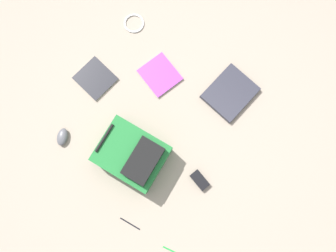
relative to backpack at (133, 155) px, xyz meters
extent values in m
plane|color=gray|center=(0.24, -0.02, -0.09)|extent=(4.11, 4.11, 0.00)
cube|color=#1E662D|center=(0.00, 0.01, -0.01)|extent=(0.36, 0.42, 0.16)
cube|color=black|center=(0.01, -0.08, 0.10)|extent=(0.26, 0.18, 0.05)
cylinder|color=black|center=(-0.03, 0.18, 0.08)|extent=(0.18, 0.04, 0.02)
cube|color=#24242C|center=(0.69, -0.22, -0.08)|extent=(0.32, 0.28, 0.02)
cube|color=#2D2D38|center=(0.69, -0.22, -0.06)|extent=(0.32, 0.27, 0.01)
cube|color=silver|center=(0.51, 0.21, -0.08)|extent=(0.25, 0.26, 0.01)
cube|color=purple|center=(0.51, 0.21, -0.08)|extent=(0.26, 0.27, 0.00)
cube|color=silver|center=(0.23, 0.52, -0.08)|extent=(0.22, 0.23, 0.01)
cube|color=black|center=(0.23, 0.52, -0.08)|extent=(0.23, 0.24, 0.00)
ellipsoid|color=#4C4C51|center=(-0.19, 0.42, -0.07)|extent=(0.13, 0.11, 0.04)
torus|color=silver|center=(0.68, 0.57, -0.08)|extent=(0.13, 0.13, 0.01)
cube|color=black|center=(0.14, -0.41, -0.07)|extent=(0.09, 0.13, 0.03)
cylinder|color=#198C33|center=(-0.29, -0.55, -0.09)|extent=(0.04, 0.14, 0.01)
cylinder|color=black|center=(-0.33, -0.24, -0.09)|extent=(0.03, 0.14, 0.01)
camera|label=1|loc=(0.01, -0.26, 1.93)|focal=34.61mm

